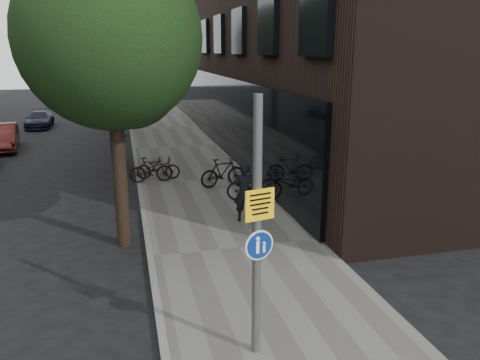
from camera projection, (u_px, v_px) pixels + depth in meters
name	position (u px, v px, depth m)	size (l,w,h in m)	color
ground	(268.00, 324.00, 8.89)	(120.00, 120.00, 0.00)	black
sidewalk	(198.00, 181.00, 18.28)	(4.50, 60.00, 0.12)	#615F5A
curb_edge	(139.00, 185.00, 17.75)	(0.15, 60.00, 0.13)	slate
street_tree_near	(114.00, 46.00, 11.26)	(4.40, 4.40, 7.50)	black
street_tree_mid	(116.00, 47.00, 19.20)	(5.00, 5.00, 7.80)	black
street_tree_far	(117.00, 48.00, 27.61)	(5.00, 5.00, 7.80)	black
signpost	(257.00, 231.00, 7.32)	(0.49, 0.14, 4.30)	#595B5E
pedestrian	(244.00, 192.00, 13.65)	(0.65, 0.43, 1.78)	black
parked_bike_facade_near	(255.00, 186.00, 15.69)	(0.66, 1.90, 1.00)	black
parked_bike_facade_far	(223.00, 172.00, 17.29)	(0.50, 1.76, 1.06)	black
parked_bike_curb_near	(158.00, 168.00, 18.32)	(0.59, 1.69, 0.89)	black
parked_bike_curb_far	(151.00, 170.00, 17.85)	(0.46, 1.63, 0.98)	black
parked_car_mid	(2.00, 137.00, 24.14)	(1.41, 4.03, 1.33)	#5A1D19
parked_car_far	(39.00, 119.00, 31.13)	(1.52, 3.74, 1.08)	black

